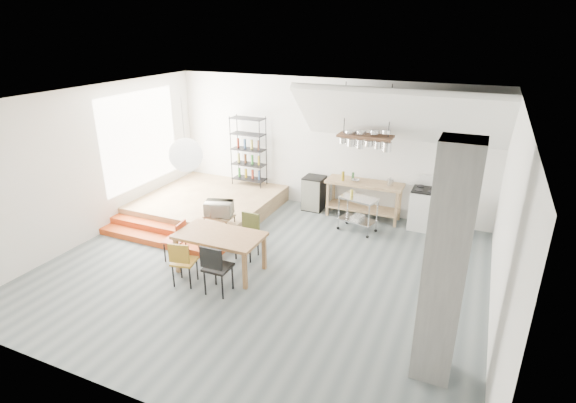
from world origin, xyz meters
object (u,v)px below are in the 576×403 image
at_px(mini_fridge, 314,193).
at_px(rolling_cart, 358,210).
at_px(dining_table, 220,238).
at_px(stove, 424,208).

bearing_deg(mini_fridge, rolling_cart, -31.23).
bearing_deg(mini_fridge, dining_table, -98.16).
xyz_separation_m(stove, mini_fridge, (-2.67, 0.04, -0.06)).
distance_m(dining_table, mini_fridge, 3.60).
xyz_separation_m(stove, rolling_cart, (-1.32, -0.78, 0.04)).
relative_size(dining_table, mini_fridge, 1.89).
height_order(rolling_cart, mini_fridge, mini_fridge).
relative_size(stove, mini_fridge, 1.39).
bearing_deg(stove, rolling_cart, -149.50).
relative_size(stove, rolling_cart, 1.32).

